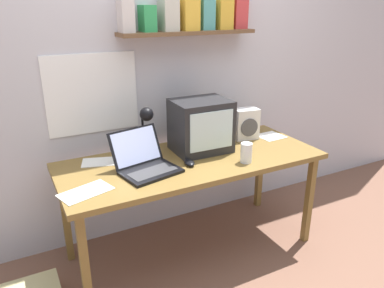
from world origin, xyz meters
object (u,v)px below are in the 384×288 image
juice_glass (246,154)px  loose_paper_near_laptop (104,162)px  crt_monitor (201,126)px  laptop (144,161)px  desk_lamp (146,124)px  corner_desk (192,166)px  space_heater (246,124)px  loose_paper_near_monitor (271,136)px  computer_mouse (189,163)px  printed_handout (86,192)px

juice_glass → loose_paper_near_laptop: 0.91m
crt_monitor → loose_paper_near_laptop: (-0.65, 0.10, -0.17)m
crt_monitor → laptop: size_ratio=0.97×
desk_lamp → juice_glass: 0.68m
corner_desk → space_heater: space_heater is taller
crt_monitor → loose_paper_near_monitor: (0.61, 0.00, -0.17)m
space_heater → corner_desk: bearing=-155.2°
laptop → space_heater: size_ratio=1.74×
corner_desk → space_heater: bearing=16.7°
crt_monitor → loose_paper_near_monitor: bearing=1.2°
laptop → loose_paper_near_monitor: size_ratio=2.04×
computer_mouse → loose_paper_near_monitor: 0.82m
desk_lamp → space_heater: (0.77, -0.04, -0.10)m
space_heater → computer_mouse: bearing=-149.4°
computer_mouse → loose_paper_near_laptop: size_ratio=0.36×
computer_mouse → loose_paper_near_laptop: computer_mouse is taller
loose_paper_near_laptop → printed_handout: bearing=-118.7°
crt_monitor → printed_handout: crt_monitor is taller
laptop → printed_handout: laptop is taller
desk_lamp → computer_mouse: 0.39m
printed_handout → loose_paper_near_laptop: (0.20, 0.36, 0.00)m
corner_desk → juice_glass: juice_glass is taller
crt_monitor → laptop: crt_monitor is taller
juice_glass → loose_paper_near_monitor: size_ratio=0.66×
corner_desk → computer_mouse: (-0.06, -0.09, 0.07)m
computer_mouse → loose_paper_near_laptop: 0.55m
desk_lamp → loose_paper_near_monitor: size_ratio=1.70×
desk_lamp → computer_mouse: bearing=-71.8°
crt_monitor → computer_mouse: 0.31m
corner_desk → desk_lamp: 0.41m
desk_lamp → juice_glass: (0.51, -0.41, -0.16)m
juice_glass → printed_handout: bearing=176.5°
corner_desk → printed_handout: 0.74m
laptop → space_heater: laptop is taller
desk_lamp → printed_handout: bearing=-156.7°
desk_lamp → space_heater: 0.78m
corner_desk → juice_glass: size_ratio=13.43×
laptop → loose_paper_near_monitor: (1.07, 0.13, -0.06)m
crt_monitor → space_heater: 0.42m
juice_glass → space_heater: (0.26, 0.37, 0.06)m
loose_paper_near_laptop → corner_desk: bearing=-21.4°
printed_handout → computer_mouse: bearing=5.6°
corner_desk → printed_handout: printed_handout is taller
juice_glass → printed_handout: size_ratio=0.41×
loose_paper_near_monitor → laptop: bearing=-173.2°
desk_lamp → corner_desk: bearing=-52.8°
corner_desk → loose_paper_near_laptop: loose_paper_near_laptop is taller
corner_desk → loose_paper_near_monitor: bearing=8.0°
corner_desk → crt_monitor: bearing=40.1°
corner_desk → laptop: 0.36m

